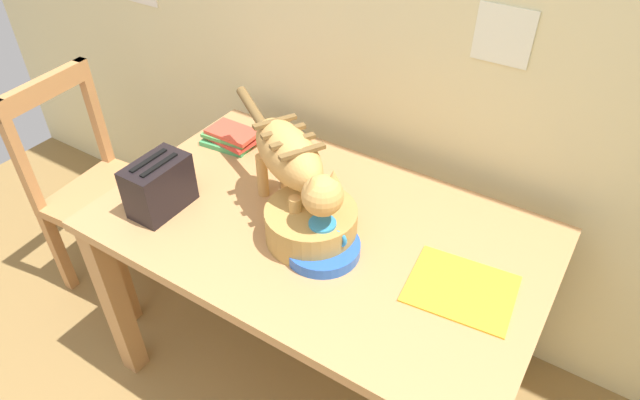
{
  "coord_description": "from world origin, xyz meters",
  "views": [
    {
      "loc": [
        0.61,
        0.34,
        1.87
      ],
      "look_at": [
        -0.07,
        1.4,
        0.86
      ],
      "focal_mm": 30.79,
      "sensor_mm": 36.0,
      "label": 1
    }
  ],
  "objects_px": {
    "dining_table": "(320,247)",
    "saucer_bowl": "(323,248)",
    "coffee_mug": "(324,233)",
    "cat": "(293,161)",
    "book_stack": "(230,137)",
    "wooden_chair_near": "(102,192)",
    "wicker_basket": "(311,223)",
    "toaster": "(159,186)",
    "magazine": "(461,289)"
  },
  "relations": [
    {
      "from": "book_stack",
      "to": "wooden_chair_near",
      "type": "distance_m",
      "value": 0.67
    },
    {
      "from": "coffee_mug",
      "to": "cat",
      "type": "bearing_deg",
      "value": 151.34
    },
    {
      "from": "cat",
      "to": "book_stack",
      "type": "height_order",
      "value": "cat"
    },
    {
      "from": "cat",
      "to": "saucer_bowl",
      "type": "relative_size",
      "value": 2.58
    },
    {
      "from": "book_stack",
      "to": "wooden_chair_near",
      "type": "bearing_deg",
      "value": -156.42
    },
    {
      "from": "saucer_bowl",
      "to": "wicker_basket",
      "type": "xyz_separation_m",
      "value": [
        -0.06,
        0.04,
        0.04
      ]
    },
    {
      "from": "cat",
      "to": "coffee_mug",
      "type": "xyz_separation_m",
      "value": [
        0.16,
        -0.09,
        -0.13
      ]
    },
    {
      "from": "cat",
      "to": "saucer_bowl",
      "type": "xyz_separation_m",
      "value": [
        0.16,
        -0.09,
        -0.19
      ]
    },
    {
      "from": "cat",
      "to": "magazine",
      "type": "distance_m",
      "value": 0.59
    },
    {
      "from": "book_stack",
      "to": "coffee_mug",
      "type": "bearing_deg",
      "value": -26.81
    },
    {
      "from": "cat",
      "to": "wicker_basket",
      "type": "relative_size",
      "value": 2.09
    },
    {
      "from": "cat",
      "to": "saucer_bowl",
      "type": "distance_m",
      "value": 0.26
    },
    {
      "from": "wicker_basket",
      "to": "toaster",
      "type": "distance_m",
      "value": 0.49
    },
    {
      "from": "wicker_basket",
      "to": "dining_table",
      "type": "bearing_deg",
      "value": 96.73
    },
    {
      "from": "coffee_mug",
      "to": "book_stack",
      "type": "height_order",
      "value": "coffee_mug"
    },
    {
      "from": "magazine",
      "to": "wooden_chair_near",
      "type": "distance_m",
      "value": 1.55
    },
    {
      "from": "dining_table",
      "to": "coffee_mug",
      "type": "bearing_deg",
      "value": -52.46
    },
    {
      "from": "book_stack",
      "to": "toaster",
      "type": "relative_size",
      "value": 1.01
    },
    {
      "from": "cat",
      "to": "wooden_chair_near",
      "type": "xyz_separation_m",
      "value": [
        -0.97,
        -0.02,
        -0.5
      ]
    },
    {
      "from": "dining_table",
      "to": "saucer_bowl",
      "type": "bearing_deg",
      "value": -53.92
    },
    {
      "from": "coffee_mug",
      "to": "magazine",
      "type": "bearing_deg",
      "value": 11.6
    },
    {
      "from": "coffee_mug",
      "to": "wooden_chair_near",
      "type": "distance_m",
      "value": 1.2
    },
    {
      "from": "coffee_mug",
      "to": "toaster",
      "type": "xyz_separation_m",
      "value": [
        -0.54,
        -0.1,
        0.01
      ]
    },
    {
      "from": "magazine",
      "to": "wicker_basket",
      "type": "bearing_deg",
      "value": 179.55
    },
    {
      "from": "wooden_chair_near",
      "to": "cat",
      "type": "bearing_deg",
      "value": 86.94
    },
    {
      "from": "toaster",
      "to": "wooden_chair_near",
      "type": "xyz_separation_m",
      "value": [
        -0.6,
        0.16,
        -0.38
      ]
    },
    {
      "from": "coffee_mug",
      "to": "toaster",
      "type": "relative_size",
      "value": 0.59
    },
    {
      "from": "cat",
      "to": "magazine",
      "type": "relative_size",
      "value": 2.03
    },
    {
      "from": "book_stack",
      "to": "saucer_bowl",
      "type": "bearing_deg",
      "value": -26.96
    },
    {
      "from": "magazine",
      "to": "wicker_basket",
      "type": "height_order",
      "value": "wicker_basket"
    },
    {
      "from": "magazine",
      "to": "toaster",
      "type": "height_order",
      "value": "toaster"
    },
    {
      "from": "magazine",
      "to": "book_stack",
      "type": "height_order",
      "value": "book_stack"
    },
    {
      "from": "wicker_basket",
      "to": "toaster",
      "type": "height_order",
      "value": "toaster"
    },
    {
      "from": "toaster",
      "to": "coffee_mug",
      "type": "bearing_deg",
      "value": 10.43
    },
    {
      "from": "cat",
      "to": "coffee_mug",
      "type": "relative_size",
      "value": 4.8
    },
    {
      "from": "book_stack",
      "to": "cat",
      "type": "bearing_deg",
      "value": -26.1
    },
    {
      "from": "saucer_bowl",
      "to": "magazine",
      "type": "relative_size",
      "value": 0.79
    },
    {
      "from": "coffee_mug",
      "to": "wicker_basket",
      "type": "relative_size",
      "value": 0.44
    },
    {
      "from": "saucer_bowl",
      "to": "wooden_chair_near",
      "type": "bearing_deg",
      "value": 176.75
    },
    {
      "from": "saucer_bowl",
      "to": "magazine",
      "type": "xyz_separation_m",
      "value": [
        0.39,
        0.08,
        -0.01
      ]
    },
    {
      "from": "saucer_bowl",
      "to": "wicker_basket",
      "type": "distance_m",
      "value": 0.08
    },
    {
      "from": "dining_table",
      "to": "wooden_chair_near",
      "type": "xyz_separation_m",
      "value": [
        -1.06,
        -0.03,
        -0.2
      ]
    },
    {
      "from": "coffee_mug",
      "to": "toaster",
      "type": "height_order",
      "value": "toaster"
    },
    {
      "from": "toaster",
      "to": "wooden_chair_near",
      "type": "bearing_deg",
      "value": 164.69
    },
    {
      "from": "book_stack",
      "to": "wicker_basket",
      "type": "distance_m",
      "value": 0.59
    },
    {
      "from": "wicker_basket",
      "to": "book_stack",
      "type": "bearing_deg",
      "value": 153.36
    },
    {
      "from": "saucer_bowl",
      "to": "toaster",
      "type": "bearing_deg",
      "value": -169.5
    },
    {
      "from": "magazine",
      "to": "toaster",
      "type": "distance_m",
      "value": 0.95
    },
    {
      "from": "cat",
      "to": "toaster",
      "type": "bearing_deg",
      "value": -34.18
    },
    {
      "from": "dining_table",
      "to": "book_stack",
      "type": "height_order",
      "value": "book_stack"
    }
  ]
}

